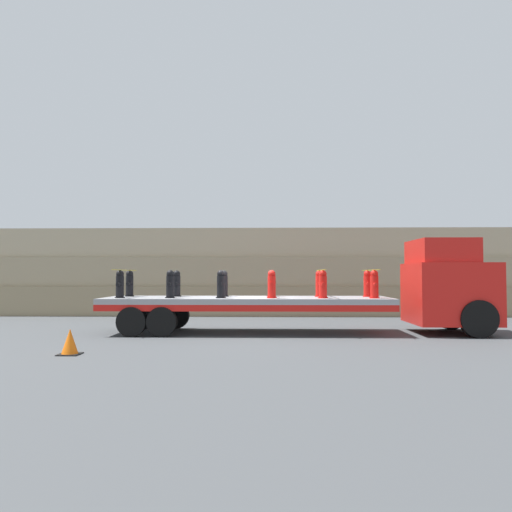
# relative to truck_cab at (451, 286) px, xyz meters

# --- Properties ---
(ground_plane) EXTENTS (120.00, 120.00, 0.00)m
(ground_plane) POSITION_rel_truck_cab_xyz_m (-6.63, 0.00, -1.54)
(ground_plane) COLOR #3F4244
(rock_cliff) EXTENTS (60.00, 3.30, 4.05)m
(rock_cliff) POSITION_rel_truck_cab_xyz_m (-6.63, 7.79, 0.49)
(rock_cliff) COLOR gray
(rock_cliff) RESTS_ON ground_plane
(truck_cab) EXTENTS (2.50, 2.64, 3.02)m
(truck_cab) POSITION_rel_truck_cab_xyz_m (0.00, 0.00, 0.00)
(truck_cab) COLOR red
(truck_cab) RESTS_ON ground_plane
(flatbed_trailer) EXTENTS (9.27, 2.61, 1.15)m
(flatbed_trailer) POSITION_rel_truck_cab_xyz_m (-7.19, 0.00, -0.60)
(flatbed_trailer) COLOR gray
(flatbed_trailer) RESTS_ON ground_plane
(fire_hydrant_black_near_0) EXTENTS (0.32, 0.53, 0.89)m
(fire_hydrant_black_near_0) POSITION_rel_truck_cab_xyz_m (-10.67, -0.55, 0.05)
(fire_hydrant_black_near_0) COLOR black
(fire_hydrant_black_near_0) RESTS_ON flatbed_trailer
(fire_hydrant_black_far_0) EXTENTS (0.32, 0.53, 0.89)m
(fire_hydrant_black_far_0) POSITION_rel_truck_cab_xyz_m (-10.67, 0.55, 0.05)
(fire_hydrant_black_far_0) COLOR black
(fire_hydrant_black_far_0) RESTS_ON flatbed_trailer
(fire_hydrant_black_near_1) EXTENTS (0.32, 0.53, 0.89)m
(fire_hydrant_black_near_1) POSITION_rel_truck_cab_xyz_m (-9.05, -0.55, 0.05)
(fire_hydrant_black_near_1) COLOR black
(fire_hydrant_black_near_1) RESTS_ON flatbed_trailer
(fire_hydrant_black_far_1) EXTENTS (0.32, 0.53, 0.89)m
(fire_hydrant_black_far_1) POSITION_rel_truck_cab_xyz_m (-9.05, 0.55, 0.05)
(fire_hydrant_black_far_1) COLOR black
(fire_hydrant_black_far_1) RESTS_ON flatbed_trailer
(fire_hydrant_black_near_2) EXTENTS (0.32, 0.53, 0.89)m
(fire_hydrant_black_near_2) POSITION_rel_truck_cab_xyz_m (-7.44, -0.55, 0.05)
(fire_hydrant_black_near_2) COLOR black
(fire_hydrant_black_near_2) RESTS_ON flatbed_trailer
(fire_hydrant_black_far_2) EXTENTS (0.32, 0.53, 0.89)m
(fire_hydrant_black_far_2) POSITION_rel_truck_cab_xyz_m (-7.44, 0.55, 0.05)
(fire_hydrant_black_far_2) COLOR black
(fire_hydrant_black_far_2) RESTS_ON flatbed_trailer
(fire_hydrant_red_near_3) EXTENTS (0.32, 0.53, 0.89)m
(fire_hydrant_red_near_3) POSITION_rel_truck_cab_xyz_m (-5.82, -0.55, 0.05)
(fire_hydrant_red_near_3) COLOR red
(fire_hydrant_red_near_3) RESTS_ON flatbed_trailer
(fire_hydrant_red_far_3) EXTENTS (0.32, 0.53, 0.89)m
(fire_hydrant_red_far_3) POSITION_rel_truck_cab_xyz_m (-5.82, 0.55, 0.05)
(fire_hydrant_red_far_3) COLOR red
(fire_hydrant_red_far_3) RESTS_ON flatbed_trailer
(fire_hydrant_red_near_4) EXTENTS (0.32, 0.53, 0.89)m
(fire_hydrant_red_near_4) POSITION_rel_truck_cab_xyz_m (-4.21, -0.55, 0.05)
(fire_hydrant_red_near_4) COLOR red
(fire_hydrant_red_near_4) RESTS_ON flatbed_trailer
(fire_hydrant_red_far_4) EXTENTS (0.32, 0.53, 0.89)m
(fire_hydrant_red_far_4) POSITION_rel_truck_cab_xyz_m (-4.21, 0.55, 0.05)
(fire_hydrant_red_far_4) COLOR red
(fire_hydrant_red_far_4) RESTS_ON flatbed_trailer
(fire_hydrant_red_near_5) EXTENTS (0.32, 0.53, 0.89)m
(fire_hydrant_red_near_5) POSITION_rel_truck_cab_xyz_m (-2.60, -0.55, 0.05)
(fire_hydrant_red_near_5) COLOR red
(fire_hydrant_red_near_5) RESTS_ON flatbed_trailer
(fire_hydrant_red_far_5) EXTENTS (0.32, 0.53, 0.89)m
(fire_hydrant_red_far_5) POSITION_rel_truck_cab_xyz_m (-2.60, 0.55, 0.05)
(fire_hydrant_red_far_5) COLOR red
(fire_hydrant_red_far_5) RESTS_ON flatbed_trailer
(cargo_strap_rear) EXTENTS (0.05, 2.71, 0.01)m
(cargo_strap_rear) POSITION_rel_truck_cab_xyz_m (-10.67, 0.00, 0.51)
(cargo_strap_rear) COLOR yellow
(cargo_strap_rear) RESTS_ON fire_hydrant_black_near_0
(cargo_strap_middle) EXTENTS (0.05, 2.71, 0.01)m
(cargo_strap_middle) POSITION_rel_truck_cab_xyz_m (-4.21, 0.00, 0.51)
(cargo_strap_middle) COLOR yellow
(cargo_strap_middle) RESTS_ON fire_hydrant_red_near_4
(cargo_strap_front) EXTENTS (0.05, 2.71, 0.01)m
(cargo_strap_front) POSITION_rel_truck_cab_xyz_m (-2.60, 0.00, 0.51)
(cargo_strap_front) COLOR yellow
(cargo_strap_front) RESTS_ON fire_hydrant_red_near_5
(traffic_cone) EXTENTS (0.50, 0.50, 0.61)m
(traffic_cone) POSITION_rel_truck_cab_xyz_m (-10.63, -4.59, -1.24)
(traffic_cone) COLOR black
(traffic_cone) RESTS_ON ground_plane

